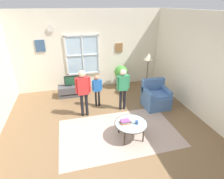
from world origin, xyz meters
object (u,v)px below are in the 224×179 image
object	(u,v)px
television	(72,81)
coffee_table	(131,124)
cup	(137,122)
person_blue_shirt	(97,87)
person_red_shirt	(83,88)
tv_stand	(73,90)
person_green_shirt	(123,85)
remote_near_books	(129,121)
remote_near_cup	(126,121)
book_stack	(125,122)
floor_lamp	(148,61)
armchair	(155,97)
potted_plant_by_window	(121,73)

from	to	relation	value
television	coffee_table	distance (m)	2.96
cup	person_blue_shirt	xyz separation A→B (m)	(-0.64, 1.79, 0.20)
person_blue_shirt	person_red_shirt	bearing A→B (deg)	-135.53
tv_stand	person_green_shirt	bearing A→B (deg)	-42.99
remote_near_books	person_blue_shirt	world-z (taller)	person_blue_shirt
remote_near_cup	person_green_shirt	distance (m)	1.32
cup	remote_near_books	size ratio (longest dim) A/B	0.63
person_red_shirt	person_blue_shirt	bearing A→B (deg)	44.47
book_stack	person_red_shirt	bearing A→B (deg)	125.07
tv_stand	remote_near_cup	size ratio (longest dim) A/B	7.29
floor_lamp	person_red_shirt	bearing A→B (deg)	-162.12
tv_stand	armchair	world-z (taller)	armchair
armchair	remote_near_cup	xyz separation A→B (m)	(-1.38, -1.14, 0.11)
book_stack	remote_near_books	bearing A→B (deg)	5.56
remote_near_books	person_green_shirt	xyz separation A→B (m)	(0.23, 1.27, 0.40)
tv_stand	armchair	xyz separation A→B (m)	(2.54, -1.44, 0.13)
remote_near_cup	person_red_shirt	distance (m)	1.54
cup	floor_lamp	xyz separation A→B (m)	(1.18, 2.06, 0.84)
remote_near_books	person_green_shirt	world-z (taller)	person_green_shirt
coffee_table	person_green_shirt	xyz separation A→B (m)	(0.20, 1.33, 0.43)
person_red_shirt	potted_plant_by_window	size ratio (longest dim) A/B	1.56
television	book_stack	size ratio (longest dim) A/B	2.20
book_stack	floor_lamp	bearing A→B (deg)	53.67
armchair	remote_near_books	bearing A→B (deg)	-138.15
cup	floor_lamp	distance (m)	2.52
coffee_table	potted_plant_by_window	xyz separation A→B (m)	(0.63, 2.89, 0.22)
cup	remote_near_books	world-z (taller)	cup
cup	remote_near_cup	bearing A→B (deg)	141.29
remote_near_books	potted_plant_by_window	xyz separation A→B (m)	(0.66, 2.83, 0.18)
remote_near_cup	floor_lamp	distance (m)	2.51
tv_stand	book_stack	distance (m)	2.86
person_red_shirt	person_blue_shirt	size ratio (longest dim) A/B	1.34
potted_plant_by_window	coffee_table	bearing A→B (deg)	-102.22
cup	potted_plant_by_window	xyz separation A→B (m)	(0.51, 2.95, 0.15)
tv_stand	potted_plant_by_window	xyz separation A→B (m)	(1.87, 0.21, 0.42)
person_blue_shirt	person_green_shirt	size ratio (longest dim) A/B	0.80
potted_plant_by_window	tv_stand	bearing A→B (deg)	-173.61
potted_plant_by_window	person_blue_shirt	bearing A→B (deg)	-134.61
remote_near_books	coffee_table	bearing A→B (deg)	-64.08
potted_plant_by_window	remote_near_books	bearing A→B (deg)	-103.05
remote_near_books	potted_plant_by_window	bearing A→B (deg)	76.95
person_blue_shirt	remote_near_books	bearing A→B (deg)	-73.64
tv_stand	person_red_shirt	size ratio (longest dim) A/B	0.71
tv_stand	television	bearing A→B (deg)	-90.00
armchair	cup	bearing A→B (deg)	-131.98
television	floor_lamp	size ratio (longest dim) A/B	0.34
television	remote_near_books	bearing A→B (deg)	-65.04
tv_stand	floor_lamp	xyz separation A→B (m)	(2.54, -0.68, 1.11)
tv_stand	cup	distance (m)	3.07
person_red_shirt	remote_near_cup	bearing A→B (deg)	-52.08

